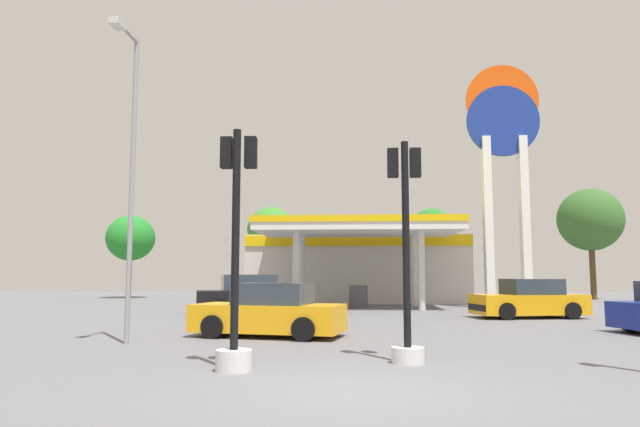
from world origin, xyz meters
TOP-DOWN VIEW (x-y plane):
  - ground_plane at (0.00, 0.00)m, footprint 90.00×90.00m
  - gas_station at (0.20, 24.98)m, footprint 12.55×11.72m
  - station_pole_sign at (7.54, 20.00)m, footprint 3.60×0.56m
  - car_0 at (-4.23, 15.12)m, footprint 4.90×3.13m
  - car_2 at (-2.26, 6.80)m, footprint 4.22×2.42m
  - car_3 at (6.63, 13.77)m, footprint 4.35×2.44m
  - traffic_signal_0 at (1.01, 2.53)m, footprint 0.65×0.66m
  - traffic_signal_1 at (-2.07, 1.47)m, footprint 0.65×0.67m
  - tree_0 at (-15.43, 29.96)m, footprint 3.30×3.30m
  - tree_1 at (-5.69, 30.31)m, footprint 3.28×3.28m
  - tree_2 at (5.13, 29.24)m, footprint 2.81×2.81m
  - tree_3 at (15.63, 29.96)m, footprint 4.16×4.16m
  - corner_streetlamp at (-5.42, 4.84)m, footprint 0.24×1.48m

SIDE VIEW (x-z plane):
  - ground_plane at x=0.00m, z-range 0.00..0.00m
  - car_2 at x=-2.26m, z-range -0.07..1.35m
  - car_3 at x=6.63m, z-range -0.07..1.40m
  - car_0 at x=-4.23m, z-range -0.08..1.55m
  - traffic_signal_1 at x=-2.07m, z-range -0.50..3.73m
  - traffic_signal_0 at x=1.01m, z-range -0.36..3.87m
  - gas_station at x=0.20m, z-range 0.02..4.31m
  - tree_0 at x=-15.43m, z-range 1.27..6.95m
  - tree_2 at x=5.13m, z-range 1.48..7.45m
  - corner_streetlamp at x=-5.42m, z-range 0.72..8.29m
  - tree_1 at x=-5.69m, z-range 1.55..7.81m
  - tree_3 at x=15.63m, z-range 1.56..8.86m
  - station_pole_sign at x=7.54m, z-range 1.56..13.77m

